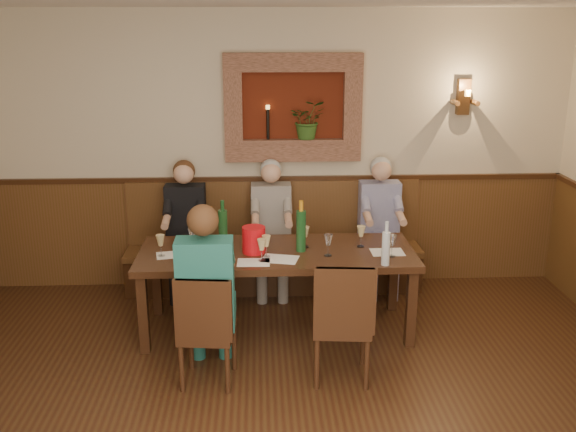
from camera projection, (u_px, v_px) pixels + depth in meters
name	position (u px, v px, depth m)	size (l,w,h in m)	color
room_shell	(286.00, 170.00, 3.49)	(6.04, 6.04, 2.82)	beige
wainscoting	(286.00, 380.00, 3.87)	(6.02, 6.02, 1.15)	#523617
wall_niche	(297.00, 112.00, 6.34)	(1.36, 0.30, 1.06)	#541A0C
wall_sconce	(464.00, 98.00, 6.37)	(0.25, 0.20, 0.35)	#523617
dining_table	(277.00, 259.00, 5.61)	(2.40, 0.90, 0.75)	#301D0E
bench	(274.00, 258.00, 6.61)	(3.00, 0.45, 1.11)	#381E0F
chair_near_left	(208.00, 350.00, 4.88)	(0.44, 0.44, 0.91)	#301D0E
chair_near_right	(341.00, 344.00, 4.93)	(0.47, 0.47, 0.98)	#301D0E
person_bench_left	(186.00, 241.00, 6.41)	(0.40, 0.49, 1.37)	black
person_bench_mid	(272.00, 240.00, 6.45)	(0.40, 0.49, 1.37)	#625B5A
person_bench_right	(380.00, 238.00, 6.49)	(0.40, 0.49, 1.38)	navy
person_chair_front	(207.00, 307.00, 4.87)	(0.42, 0.51, 1.42)	#1A4E5D
spittoon_bucket	(254.00, 240.00, 5.52)	(0.20, 0.20, 0.23)	red
wine_bottle_green_a	(301.00, 230.00, 5.53)	(0.11, 0.11, 0.45)	#19471E
wine_bottle_green_b	(223.00, 228.00, 5.65)	(0.10, 0.10, 0.43)	#19471E
water_bottle	(386.00, 247.00, 5.22)	(0.09, 0.09, 0.37)	silver
tasting_sheet_a	(172.00, 255.00, 5.49)	(0.26, 0.19, 0.00)	white
tasting_sheet_b	(280.00, 259.00, 5.39)	(0.30, 0.21, 0.00)	white
tasting_sheet_c	(387.00, 252.00, 5.55)	(0.28, 0.20, 0.00)	white
tasting_sheet_d	(254.00, 262.00, 5.31)	(0.27, 0.19, 0.00)	white
wine_glass_0	(262.00, 250.00, 5.33)	(0.08, 0.08, 0.19)	#D2BA7D
wine_glass_1	(249.00, 238.00, 5.61)	(0.08, 0.08, 0.19)	white
wine_glass_2	(328.00, 245.00, 5.44)	(0.08, 0.08, 0.19)	white
wine_glass_3	(206.00, 250.00, 5.32)	(0.08, 0.08, 0.19)	#D2BA7D
wine_glass_4	(392.00, 246.00, 5.43)	(0.08, 0.08, 0.19)	white
wine_glass_5	(266.00, 246.00, 5.41)	(0.08, 0.08, 0.19)	#D2BA7D
wine_glass_6	(305.00, 237.00, 5.65)	(0.08, 0.08, 0.19)	#D2BA7D
wine_glass_7	(361.00, 236.00, 5.66)	(0.08, 0.08, 0.19)	#D2BA7D
wine_glass_8	(161.00, 246.00, 5.43)	(0.08, 0.08, 0.19)	#D2BA7D
wine_glass_9	(193.00, 239.00, 5.60)	(0.08, 0.08, 0.19)	white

